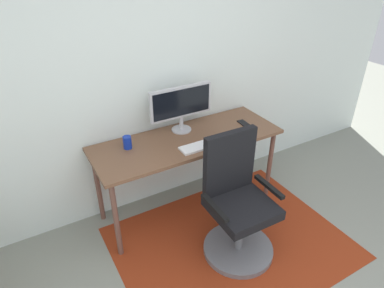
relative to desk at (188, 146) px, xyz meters
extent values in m
cube|color=silver|center=(-0.17, 0.37, 0.61)|extent=(6.00, 0.10, 2.60)
cube|color=maroon|center=(0.08, -0.61, -0.69)|extent=(1.89, 1.47, 0.01)
cube|color=brown|center=(0.00, 0.00, 0.06)|extent=(1.68, 0.61, 0.03)
cylinder|color=brown|center=(-0.78, -0.24, -0.32)|extent=(0.04, 0.04, 0.73)
cylinder|color=brown|center=(0.78, -0.24, -0.32)|extent=(0.04, 0.04, 0.73)
cylinder|color=brown|center=(-0.78, 0.24, -0.32)|extent=(0.04, 0.04, 0.73)
cylinder|color=brown|center=(0.78, 0.24, -0.32)|extent=(0.04, 0.04, 0.73)
cylinder|color=#B2B2B7|center=(0.03, 0.16, 0.08)|extent=(0.18, 0.18, 0.01)
cylinder|color=#B2B2B7|center=(0.03, 0.16, 0.15)|extent=(0.04, 0.04, 0.13)
cube|color=#B7B7BC|center=(0.03, 0.16, 0.35)|extent=(0.59, 0.04, 0.28)
cube|color=black|center=(0.03, 0.14, 0.35)|extent=(0.55, 0.00, 0.24)
cube|color=white|center=(0.06, -0.18, 0.08)|extent=(0.43, 0.13, 0.02)
ellipsoid|color=black|center=(0.39, -0.19, 0.09)|extent=(0.06, 0.10, 0.03)
cylinder|color=#122C9E|center=(-0.51, 0.11, 0.13)|extent=(0.07, 0.07, 0.11)
cube|color=black|center=(0.60, -0.02, 0.08)|extent=(0.08, 0.14, 0.01)
cylinder|color=slate|center=(0.08, -0.71, -0.66)|extent=(0.58, 0.58, 0.05)
cylinder|color=slate|center=(0.08, -0.71, -0.45)|extent=(0.06, 0.06, 0.39)
cube|color=black|center=(0.08, -0.71, -0.21)|extent=(0.47, 0.47, 0.08)
cube|color=black|center=(0.08, -0.51, 0.09)|extent=(0.44, 0.07, 0.53)
cube|color=black|center=(-0.17, -0.71, -0.10)|extent=(0.05, 0.33, 0.03)
cube|color=black|center=(0.33, -0.72, -0.10)|extent=(0.05, 0.33, 0.03)
camera|label=1|loc=(-1.25, -2.26, 1.54)|focal=31.79mm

